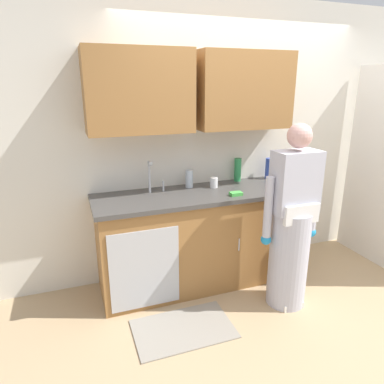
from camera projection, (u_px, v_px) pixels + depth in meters
ground_plane at (284, 309)px, 3.08m from camera, size 9.00×9.00×0.00m
kitchen_wall_with_uppers at (227, 129)px, 3.48m from camera, size 4.80×0.44×2.70m
counter_cabinet at (198, 240)px, 3.39m from camera, size 1.90×0.62×0.90m
countertop at (198, 194)px, 3.25m from camera, size 1.96×0.66×0.04m
sink at (158, 198)px, 3.13m from camera, size 0.50×0.36×0.35m
person_at_sink at (291, 232)px, 2.98m from camera, size 0.55×0.34×1.62m
floor_mat at (183, 329)px, 2.82m from camera, size 0.80×0.50×0.01m
bottle_dish_liquid at (269, 168)px, 3.69m from camera, size 0.08×0.08×0.22m
bottle_soap at (189, 179)px, 3.38m from camera, size 0.07×0.07×0.17m
bottle_water_tall at (238, 170)px, 3.59m from camera, size 0.07×0.07×0.24m
cup_by_sink at (214, 182)px, 3.39m from camera, size 0.08×0.08×0.10m
sponge at (236, 194)px, 3.15m from camera, size 0.11×0.07×0.03m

